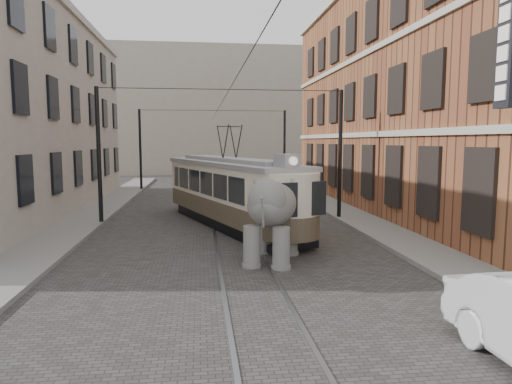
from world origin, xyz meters
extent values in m
plane|color=#3F3C3A|center=(0.00, 0.00, 0.00)|extent=(120.00, 120.00, 0.00)
cube|color=slate|center=(6.00, 0.00, 0.07)|extent=(2.00, 60.00, 0.15)
cube|color=slate|center=(-6.50, 0.00, 0.07)|extent=(2.00, 60.00, 0.15)
cube|color=brown|center=(11.00, 9.00, 6.00)|extent=(8.00, 26.00, 12.00)
cube|color=gray|center=(-11.00, 10.00, 5.00)|extent=(7.00, 24.00, 10.00)
cube|color=gray|center=(0.00, 40.00, 7.00)|extent=(28.00, 10.00, 14.00)
camera|label=1|loc=(-1.25, -14.48, 3.67)|focal=31.95mm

